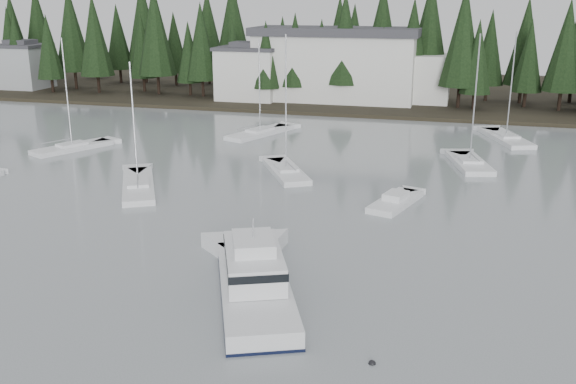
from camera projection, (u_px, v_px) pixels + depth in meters
name	position (u px, v px, depth m)	size (l,w,h in m)	color
far_shore_land	(380.00, 91.00, 112.03)	(240.00, 54.00, 1.00)	black
conifer_treeline	(371.00, 100.00, 101.88)	(200.00, 22.00, 20.00)	black
house_west	(249.00, 72.00, 98.60)	(9.54, 7.42, 8.75)	silver
house_far_west	(23.00, 65.00, 111.12)	(8.48, 7.42, 8.25)	#999EA0
harbor_inn	(349.00, 65.00, 97.56)	(29.50, 11.50, 10.90)	silver
cabin_cruiser_center	(255.00, 283.00, 35.00)	(8.02, 12.35, 5.09)	white
sailboat_1	(286.00, 173.00, 59.50)	(6.60, 8.99, 13.18)	white
sailboat_2	(469.00, 165.00, 62.43)	(4.84, 8.68, 13.08)	white
sailboat_6	(260.00, 134.00, 76.47)	(6.16, 10.31, 11.70)	white
sailboat_7	(72.00, 149.00, 68.92)	(6.07, 8.94, 12.32)	white
sailboat_8	(506.00, 140.00, 73.54)	(6.02, 10.42, 12.70)	white
sailboat_10	(138.00, 188.00, 55.08)	(7.32, 10.58, 11.27)	white
runabout_1	(395.00, 203.00, 50.63)	(4.00, 6.90, 1.42)	white
mooring_buoy_dark	(372.00, 364.00, 28.72)	(0.34, 0.34, 0.34)	black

